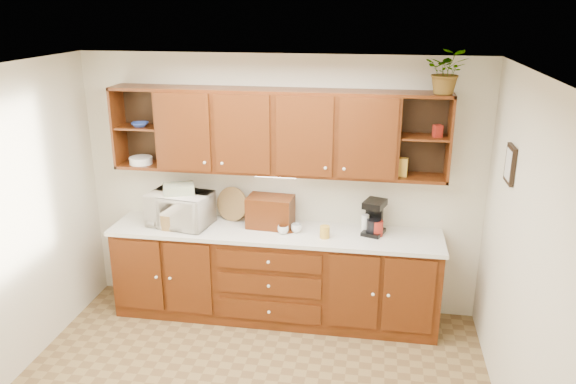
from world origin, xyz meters
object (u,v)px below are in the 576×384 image
(microwave, at_px, (180,209))
(potted_plant, at_px, (447,71))
(coffee_maker, at_px, (374,217))
(bread_box, at_px, (270,212))

(microwave, xyz_separation_m, potted_plant, (2.46, 0.08, 1.38))
(coffee_maker, relative_size, potted_plant, 0.86)
(coffee_maker, height_order, potted_plant, potted_plant)
(bread_box, height_order, potted_plant, potted_plant)
(microwave, distance_m, bread_box, 0.90)
(microwave, relative_size, coffee_maker, 1.78)
(coffee_maker, distance_m, potted_plant, 1.49)
(coffee_maker, bearing_deg, potted_plant, 16.45)
(microwave, distance_m, coffee_maker, 1.91)
(potted_plant, bearing_deg, microwave, -178.21)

